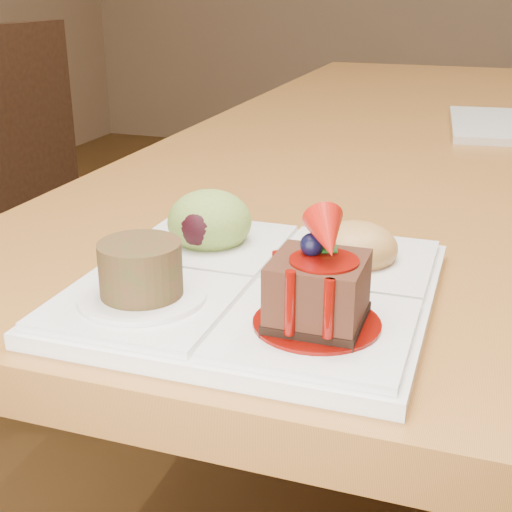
% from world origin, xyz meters
% --- Properties ---
extents(ground, '(6.00, 6.00, 0.00)m').
position_xyz_m(ground, '(0.00, 0.00, 0.00)').
color(ground, '#583819').
extents(dining_table, '(1.00, 1.80, 0.75)m').
position_xyz_m(dining_table, '(0.00, 0.00, 0.68)').
color(dining_table, '#996127').
rests_on(dining_table, ground).
extents(chair_left, '(0.43, 0.43, 0.89)m').
position_xyz_m(chair_left, '(-1.01, 0.18, 0.50)').
color(chair_left, '#311C10').
rests_on(chair_left, ground).
extents(sampler_plate, '(0.26, 0.26, 0.10)m').
position_xyz_m(sampler_plate, '(-0.18, -0.75, 0.77)').
color(sampler_plate, silver).
rests_on(sampler_plate, dining_table).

